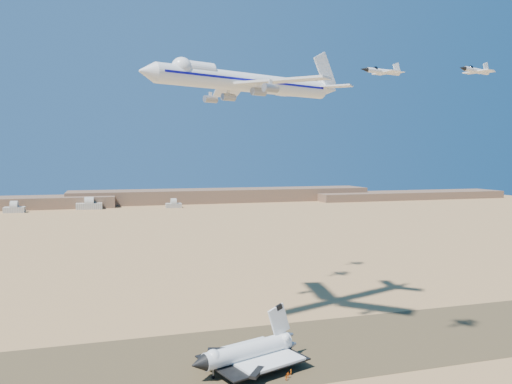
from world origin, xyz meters
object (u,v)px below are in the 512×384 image
object	(u,v)px
crew_c	(288,375)
chase_jet_b	(476,70)
crew_a	(291,372)
chase_jet_e	(284,95)
carrier_747	(242,82)
crew_b	(286,378)
chase_jet_d	(258,91)
chase_jet_a	(382,71)
shuttle	(247,353)

from	to	relation	value
crew_c	chase_jet_b	size ratio (longest dim) A/B	0.13
crew_a	chase_jet_e	distance (m)	144.06
carrier_747	crew_a	distance (m)	96.16
crew_b	chase_jet_d	xyz separation A→B (m)	(18.45, 86.99, 90.44)
chase_jet_b	chase_jet_a	bearing A→B (deg)	125.70
shuttle	chase_jet_b	world-z (taller)	chase_jet_b
crew_a	chase_jet_a	xyz separation A→B (m)	(27.27, -0.79, 85.62)
crew_a	chase_jet_a	distance (m)	89.86
crew_a	crew_b	bearing A→B (deg)	147.75
chase_jet_a	chase_jet_e	xyz separation A→B (m)	(8.41, 105.72, 6.42)
chase_jet_a	chase_jet_d	world-z (taller)	chase_jet_d
shuttle	crew_c	xyz separation A→B (m)	(9.24, -9.42, -3.73)
crew_a	chase_jet_b	world-z (taller)	chase_jet_b
carrier_747	chase_jet_d	bearing A→B (deg)	46.95
crew_b	chase_jet_d	bearing A→B (deg)	-49.95
crew_a	chase_jet_a	bearing A→B (deg)	-82.91
carrier_747	crew_b	distance (m)	97.40
carrier_747	chase_jet_b	bearing A→B (deg)	-66.55
carrier_747	chase_jet_d	size ratio (longest dim) A/B	5.18
chase_jet_a	chase_jet_b	distance (m)	24.68
crew_c	chase_jet_b	bearing A→B (deg)	-167.99
chase_jet_e	crew_c	bearing A→B (deg)	-120.84
carrier_747	crew_b	xyz separation A→B (m)	(0.91, -43.17, -87.31)
chase_jet_e	carrier_747	bearing A→B (deg)	-132.78
shuttle	crew_a	bearing A→B (deg)	-54.32
carrier_747	crew_c	size ratio (longest dim) A/B	45.61
chase_jet_a	chase_jet_b	world-z (taller)	chase_jet_a
shuttle	chase_jet_e	bearing A→B (deg)	45.88
shuttle	crew_a	world-z (taller)	shuttle
crew_c	chase_jet_a	world-z (taller)	chase_jet_a
carrier_747	chase_jet_a	xyz separation A→B (m)	(30.70, -41.06, -1.63)
chase_jet_b	chase_jet_e	distance (m)	120.69
crew_c	chase_jet_d	distance (m)	125.79
shuttle	crew_a	xyz separation A→B (m)	(10.74, -7.72, -3.78)
carrier_747	crew_a	xyz separation A→B (m)	(3.43, -40.27, -87.25)
carrier_747	chase_jet_b	distance (m)	75.14
chase_jet_b	crew_c	bearing A→B (deg)	145.59
chase_jet_d	chase_jet_e	size ratio (longest dim) A/B	1.16
crew_c	chase_jet_e	world-z (taller)	chase_jet_e
crew_b	chase_jet_b	xyz separation A→B (m)	(49.97, -12.05, 84.59)
shuttle	crew_c	bearing A→B (deg)	-64.14
chase_jet_a	chase_jet_d	xyz separation A→B (m)	(-11.34, 84.88, 4.76)
crew_a	chase_jet_e	xyz separation A→B (m)	(35.67, 104.93, 92.04)
chase_jet_e	chase_jet_d	bearing A→B (deg)	-145.07
shuttle	crew_b	xyz separation A→B (m)	(8.21, -10.62, -3.84)
shuttle	carrier_747	distance (m)	89.88
crew_c	chase_jet_a	xyz separation A→B (m)	(28.76, 0.90, 85.57)
crew_c	chase_jet_b	distance (m)	98.53
shuttle	chase_jet_b	distance (m)	102.08
crew_b	crew_c	world-z (taller)	crew_c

